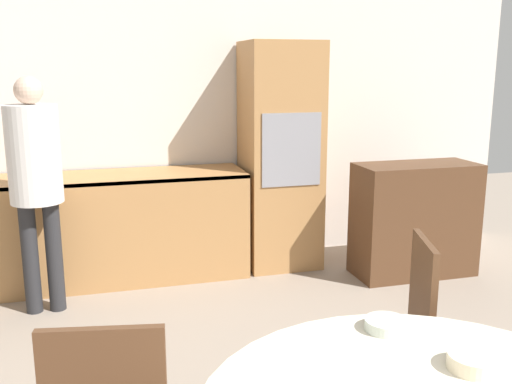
{
  "coord_description": "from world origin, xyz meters",
  "views": [
    {
      "loc": [
        -0.73,
        0.12,
        1.73
      ],
      "look_at": [
        0.05,
        2.91,
        1.09
      ],
      "focal_mm": 40.0,
      "sensor_mm": 36.0,
      "label": 1
    }
  ],
  "objects_px": {
    "oven_unit": "(280,156)",
    "chair_far_right": "(401,332)",
    "person_standing": "(35,170)",
    "bowl_near": "(474,362)",
    "sideboard": "(414,220)",
    "bowl_centre": "(386,325)"
  },
  "relations": [
    {
      "from": "bowl_centre",
      "to": "bowl_near",
      "type": "bearing_deg",
      "value": -67.34
    },
    {
      "from": "sideboard",
      "to": "person_standing",
      "type": "distance_m",
      "value": 3.0
    },
    {
      "from": "oven_unit",
      "to": "sideboard",
      "type": "height_order",
      "value": "oven_unit"
    },
    {
      "from": "oven_unit",
      "to": "bowl_near",
      "type": "xyz_separation_m",
      "value": [
        -0.36,
        -3.18,
        -0.2
      ]
    },
    {
      "from": "sideboard",
      "to": "bowl_near",
      "type": "bearing_deg",
      "value": -117.5
    },
    {
      "from": "sideboard",
      "to": "person_standing",
      "type": "height_order",
      "value": "person_standing"
    },
    {
      "from": "sideboard",
      "to": "bowl_near",
      "type": "distance_m",
      "value": 2.96
    },
    {
      "from": "oven_unit",
      "to": "bowl_near",
      "type": "distance_m",
      "value": 3.2
    },
    {
      "from": "person_standing",
      "to": "bowl_near",
      "type": "height_order",
      "value": "person_standing"
    },
    {
      "from": "oven_unit",
      "to": "bowl_centre",
      "type": "bearing_deg",
      "value": -99.94
    },
    {
      "from": "chair_far_right",
      "to": "bowl_centre",
      "type": "relative_size",
      "value": 5.84
    },
    {
      "from": "chair_far_right",
      "to": "sideboard",
      "type": "bearing_deg",
      "value": 165.82
    },
    {
      "from": "chair_far_right",
      "to": "bowl_centre",
      "type": "bearing_deg",
      "value": -20.1
    },
    {
      "from": "oven_unit",
      "to": "sideboard",
      "type": "relative_size",
      "value": 1.92
    },
    {
      "from": "oven_unit",
      "to": "chair_far_right",
      "type": "xyz_separation_m",
      "value": [
        -0.23,
        -2.49,
        -0.44
      ]
    },
    {
      "from": "sideboard",
      "to": "bowl_centre",
      "type": "xyz_separation_m",
      "value": [
        -1.5,
        -2.28,
        0.29
      ]
    },
    {
      "from": "chair_far_right",
      "to": "bowl_near",
      "type": "height_order",
      "value": "chair_far_right"
    },
    {
      "from": "bowl_centre",
      "to": "chair_far_right",
      "type": "bearing_deg",
      "value": 51.58
    },
    {
      "from": "person_standing",
      "to": "bowl_centre",
      "type": "height_order",
      "value": "person_standing"
    },
    {
      "from": "person_standing",
      "to": "bowl_centre",
      "type": "distance_m",
      "value": 2.74
    },
    {
      "from": "oven_unit",
      "to": "chair_far_right",
      "type": "relative_size",
      "value": 1.99
    },
    {
      "from": "chair_far_right",
      "to": "person_standing",
      "type": "distance_m",
      "value": 2.66
    }
  ]
}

